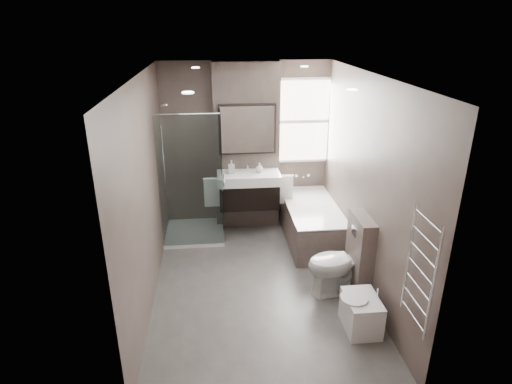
{
  "coord_description": "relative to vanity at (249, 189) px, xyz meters",
  "views": [
    {
      "loc": [
        -0.5,
        -4.64,
        3.15
      ],
      "look_at": [
        -0.02,
        0.15,
        1.21
      ],
      "focal_mm": 30.0,
      "sensor_mm": 36.0,
      "label": 1
    }
  ],
  "objects": [
    {
      "name": "room",
      "position": [
        0.0,
        -1.43,
        0.56
      ],
      "size": [
        2.7,
        3.9,
        2.7
      ],
      "color": "#54504D",
      "rests_on": "ground"
    },
    {
      "name": "vanity_pier",
      "position": [
        0.0,
        0.35,
        0.56
      ],
      "size": [
        1.0,
        0.25,
        2.6
      ],
      "primitive_type": "cube",
      "color": "brown",
      "rests_on": "ground"
    },
    {
      "name": "vanity",
      "position": [
        0.0,
        0.0,
        0.0
      ],
      "size": [
        0.95,
        0.47,
        0.66
      ],
      "color": "black",
      "rests_on": "vanity_pier"
    },
    {
      "name": "mirror_cabinet",
      "position": [
        0.0,
        0.19,
        0.89
      ],
      "size": [
        0.86,
        0.08,
        0.76
      ],
      "color": "black",
      "rests_on": "vanity_pier"
    },
    {
      "name": "towel_left",
      "position": [
        -0.56,
        -0.02,
        -0.02
      ],
      "size": [
        0.24,
        0.06,
        0.44
      ],
      "primitive_type": "cube",
      "color": "silver",
      "rests_on": "vanity_pier"
    },
    {
      "name": "towel_right",
      "position": [
        0.56,
        -0.02,
        -0.02
      ],
      "size": [
        0.24,
        0.06,
        0.44
      ],
      "primitive_type": "cube",
      "color": "silver",
      "rests_on": "vanity_pier"
    },
    {
      "name": "shower_enclosure",
      "position": [
        -0.75,
        -0.08,
        -0.25
      ],
      "size": [
        0.9,
        0.9,
        2.0
      ],
      "color": "white",
      "rests_on": "ground"
    },
    {
      "name": "bathtub",
      "position": [
        0.92,
        -0.33,
        -0.43
      ],
      "size": [
        0.75,
        1.6,
        0.57
      ],
      "color": "brown",
      "rests_on": "ground"
    },
    {
      "name": "window",
      "position": [
        0.9,
        0.45,
        0.93
      ],
      "size": [
        0.98,
        0.06,
        1.33
      ],
      "color": "white",
      "rests_on": "room"
    },
    {
      "name": "toilet",
      "position": [
        0.97,
        -1.69,
        -0.34
      ],
      "size": [
        0.85,
        0.56,
        0.81
      ],
      "primitive_type": "imported",
      "rotation": [
        0.0,
        0.0,
        -1.42
      ],
      "color": "white",
      "rests_on": "ground"
    },
    {
      "name": "cistern_box",
      "position": [
        1.21,
        -1.68,
        -0.24
      ],
      "size": [
        0.19,
        0.55,
        1.0
      ],
      "color": "brown",
      "rests_on": "ground"
    },
    {
      "name": "bidet",
      "position": [
        1.01,
        -2.39,
        -0.53
      ],
      "size": [
        0.42,
        0.49,
        0.51
      ],
      "color": "white",
      "rests_on": "ground"
    },
    {
      "name": "towel_radiator",
      "position": [
        1.25,
        -3.03,
        0.38
      ],
      "size": [
        0.03,
        0.49,
        1.1
      ],
      "color": "silver",
      "rests_on": "room"
    },
    {
      "name": "soap_bottle_a",
      "position": [
        -0.25,
        0.02,
        0.36
      ],
      "size": [
        0.09,
        0.09,
        0.2
      ],
      "primitive_type": "imported",
      "color": "white",
      "rests_on": "vanity"
    },
    {
      "name": "soap_bottle_b",
      "position": [
        0.17,
        0.03,
        0.33
      ],
      "size": [
        0.12,
        0.12,
        0.15
      ],
      "primitive_type": "imported",
      "color": "white",
      "rests_on": "vanity"
    }
  ]
}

